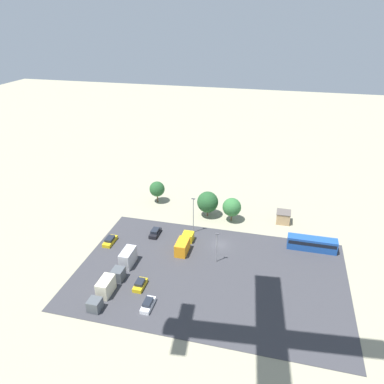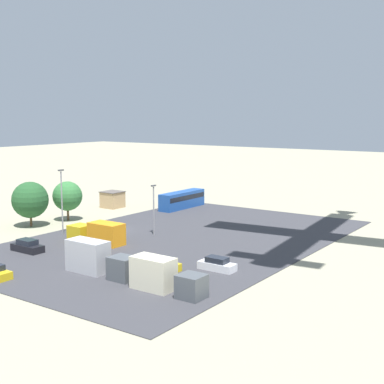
{
  "view_description": "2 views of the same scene",
  "coord_description": "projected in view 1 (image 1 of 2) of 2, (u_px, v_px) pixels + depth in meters",
  "views": [
    {
      "loc": [
        -11.93,
        74.43,
        50.61
      ],
      "look_at": [
        0.21,
        26.41,
        26.53
      ],
      "focal_mm": 35.0,
      "sensor_mm": 36.0,
      "label": 1
    },
    {
      "loc": [
        58.86,
        55.42,
        17.43
      ],
      "look_at": [
        1.32,
        14.85,
        7.28
      ],
      "focal_mm": 50.0,
      "sensor_mm": 36.0,
      "label": 2
    }
  ],
  "objects": [
    {
      "name": "tree_apron_far",
      "position": [
        157.0,
        189.0,
        108.0
      ],
      "size": [
        4.41,
        4.41,
        6.39
      ],
      "color": "brown",
      "rests_on": "ground"
    },
    {
      "name": "parked_truck_2",
      "position": [
        184.0,
        244.0,
        87.4
      ],
      "size": [
        2.57,
        8.91,
        2.97
      ],
      "rotation": [
        0.0,
        0.0,
        3.14
      ],
      "color": "gold",
      "rests_on": "ground"
    },
    {
      "name": "bus",
      "position": [
        312.0,
        243.0,
        87.07
      ],
      "size": [
        11.22,
        2.62,
        3.13
      ],
      "rotation": [
        0.0,
        0.0,
        1.57
      ],
      "color": "#1E4C9E",
      "rests_on": "ground"
    },
    {
      "name": "parked_truck_1",
      "position": [
        125.0,
        262.0,
        80.69
      ],
      "size": [
        2.35,
        9.09,
        3.57
      ],
      "color": "#4C5156",
      "rests_on": "ground"
    },
    {
      "name": "parked_truck_0",
      "position": [
        103.0,
        291.0,
        72.42
      ],
      "size": [
        2.36,
        8.16,
        3.3
      ],
      "color": "#4C5156",
      "rests_on": "ground"
    },
    {
      "name": "ground_plane",
      "position": [
        220.0,
        245.0,
        89.66
      ],
      "size": [
        400.0,
        400.0,
        0.0
      ],
      "primitive_type": "plane",
      "color": "gray"
    },
    {
      "name": "tree_apron_mid",
      "position": [
        208.0,
        202.0,
        100.49
      ],
      "size": [
        5.73,
        5.73,
        7.11
      ],
      "color": "brown",
      "rests_on": "ground"
    },
    {
      "name": "light_pole_lot_edge",
      "position": [
        217.0,
        246.0,
        81.79
      ],
      "size": [
        0.9,
        0.28,
        7.36
      ],
      "color": "gray",
      "rests_on": "ground"
    },
    {
      "name": "parked_car_2",
      "position": [
        148.0,
        304.0,
        70.49
      ],
      "size": [
        1.73,
        4.34,
        1.5
      ],
      "color": "silver",
      "rests_on": "ground"
    },
    {
      "name": "parked_car_0",
      "position": [
        155.0,
        233.0,
        93.24
      ],
      "size": [
        1.91,
        4.56,
        1.59
      ],
      "color": "black",
      "rests_on": "ground"
    },
    {
      "name": "tree_near_shed",
      "position": [
        232.0,
        207.0,
        98.16
      ],
      "size": [
        4.91,
        4.91,
        6.57
      ],
      "color": "brown",
      "rests_on": "ground"
    },
    {
      "name": "shed_building",
      "position": [
        283.0,
        217.0,
        98.56
      ],
      "size": [
        3.68,
        3.74,
        3.12
      ],
      "color": "tan",
      "rests_on": "ground"
    },
    {
      "name": "parked_car_1",
      "position": [
        140.0,
        284.0,
        75.64
      ],
      "size": [
        1.87,
        4.05,
        1.51
      ],
      "rotation": [
        0.0,
        0.0,
        3.14
      ],
      "color": "gold",
      "rests_on": "ground"
    },
    {
      "name": "parked_car_3",
      "position": [
        110.0,
        241.0,
        90.02
      ],
      "size": [
        1.95,
        4.72,
        1.49
      ],
      "rotation": [
        0.0,
        0.0,
        3.14
      ],
      "color": "gold",
      "rests_on": "ground"
    },
    {
      "name": "parking_lot_surface",
      "position": [
        210.0,
        274.0,
        79.57
      ],
      "size": [
        56.7,
        36.8,
        0.08
      ],
      "color": "#38383D",
      "rests_on": "ground"
    },
    {
      "name": "light_pole_lot_centre",
      "position": [
        193.0,
        214.0,
        92.28
      ],
      "size": [
        0.9,
        0.28,
        9.64
      ],
      "color": "gray",
      "rests_on": "ground"
    }
  ]
}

